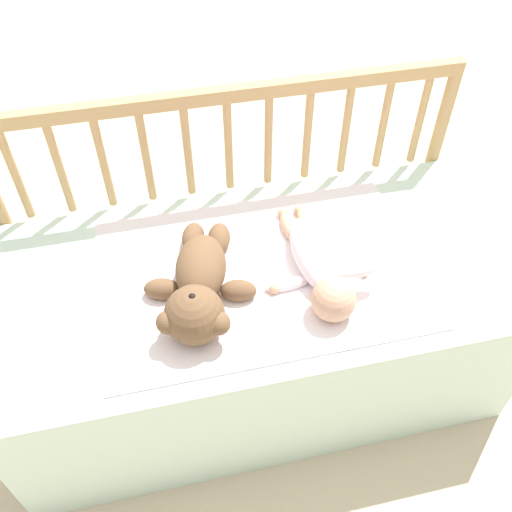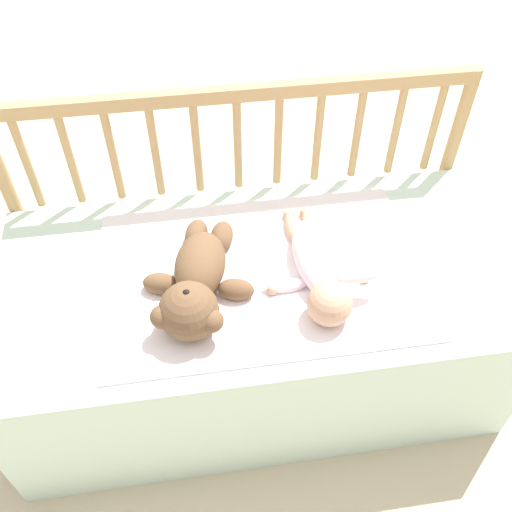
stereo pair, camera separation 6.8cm
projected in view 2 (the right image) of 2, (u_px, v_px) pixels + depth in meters
ground_plane at (256, 366)px, 1.71m from camera, size 12.00×12.00×0.00m
crib_mattress at (256, 324)px, 1.55m from camera, size 1.27×0.61×0.43m
crib_rail at (238, 155)px, 1.54m from camera, size 1.27×0.04×0.74m
blanket at (261, 272)px, 1.39m from camera, size 0.78×0.52×0.01m
teddy_bear at (196, 283)px, 1.30m from camera, size 0.27×0.39×0.14m
baby at (317, 269)px, 1.35m from camera, size 0.27×0.40×0.10m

